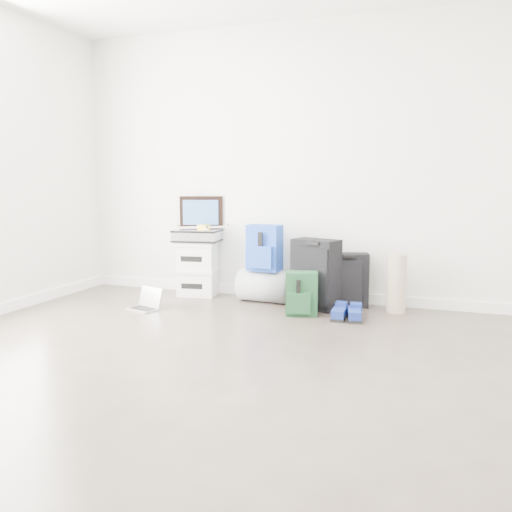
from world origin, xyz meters
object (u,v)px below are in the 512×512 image
at_px(carry_on, 351,280).
at_px(laptop, 146,304).
at_px(briefcase, 197,235).
at_px(large_suitcase, 316,274).
at_px(duffel_bag, 265,286).
at_px(boxes_stack, 198,268).

bearing_deg(carry_on, laptop, -171.13).
height_order(briefcase, carry_on, briefcase).
bearing_deg(large_suitcase, laptop, -140.77).
distance_m(duffel_bag, laptop, 1.16).
bearing_deg(boxes_stack, briefcase, -8.46).
bearing_deg(large_suitcase, briefcase, -168.73).
height_order(boxes_stack, large_suitcase, large_suitcase).
height_order(large_suitcase, carry_on, large_suitcase).
relative_size(briefcase, large_suitcase, 0.70).
relative_size(boxes_stack, large_suitcase, 0.86).
bearing_deg(laptop, boxes_stack, 93.63).
relative_size(large_suitcase, carry_on, 1.28).
height_order(duffel_bag, laptop, duffel_bag).
bearing_deg(boxes_stack, duffel_bag, -13.16).
xyz_separation_m(briefcase, large_suitcase, (1.29, -0.17, -0.30)).
bearing_deg(duffel_bag, boxes_stack, -179.99).
bearing_deg(laptop, briefcase, 93.63).
xyz_separation_m(boxes_stack, large_suitcase, (1.29, -0.17, 0.04)).
xyz_separation_m(large_suitcase, laptop, (-1.48, -0.55, -0.28)).
bearing_deg(large_suitcase, duffel_bag, -172.53).
xyz_separation_m(briefcase, laptop, (-0.19, -0.72, -0.58)).
height_order(briefcase, laptop, briefcase).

